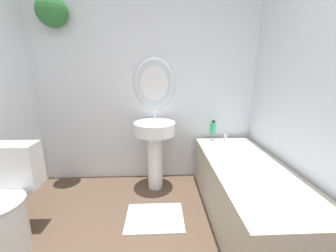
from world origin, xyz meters
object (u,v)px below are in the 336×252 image
bathtub (247,191)px  shampoo_bottle (213,128)px  pedestal_sink (155,142)px  toilet (5,207)px

bathtub → shampoo_bottle: 0.85m
pedestal_sink → shampoo_bottle: 0.73m
toilet → pedestal_sink: bearing=34.9°
pedestal_sink → shampoo_bottle: bearing=12.0°
pedestal_sink → shampoo_bottle: pedestal_sink is taller
toilet → bathtub: bearing=6.4°
toilet → shampoo_bottle: 2.12m
pedestal_sink → toilet: bearing=-145.1°
pedestal_sink → bathtub: 1.07m
toilet → pedestal_sink: (1.15, 0.80, 0.23)m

